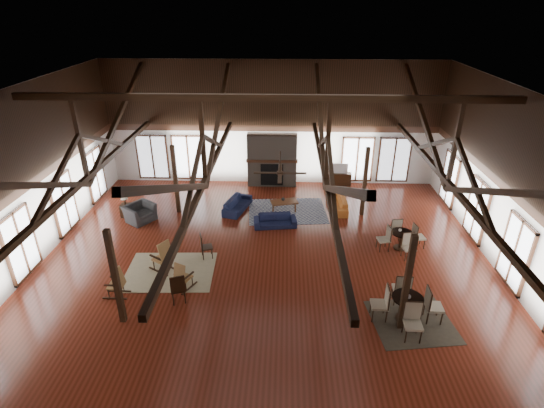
{
  "coord_description": "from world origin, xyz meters",
  "views": [
    {
      "loc": [
        0.66,
        -12.98,
        8.52
      ],
      "look_at": [
        0.19,
        1.0,
        1.67
      ],
      "focal_mm": 28.0,
      "sensor_mm": 36.0,
      "label": 1
    }
  ],
  "objects_px": {
    "coffee_table": "(284,202)",
    "armchair": "(140,213)",
    "sofa_navy_left": "(237,204)",
    "sofa_orange": "(337,203)",
    "cafe_table_near": "(407,304)",
    "sofa_navy_front": "(275,221)",
    "tv_console": "(338,179)",
    "cafe_table_far": "(401,237)"
  },
  "relations": [
    {
      "from": "coffee_table",
      "to": "armchair",
      "type": "bearing_deg",
      "value": 177.27
    },
    {
      "from": "sofa_navy_left",
      "to": "coffee_table",
      "type": "bearing_deg",
      "value": -72.98
    },
    {
      "from": "coffee_table",
      "to": "armchair",
      "type": "xyz_separation_m",
      "value": [
        -6.07,
        -1.16,
        -0.03
      ]
    },
    {
      "from": "sofa_orange",
      "to": "cafe_table_near",
      "type": "height_order",
      "value": "cafe_table_near"
    },
    {
      "from": "sofa_navy_front",
      "to": "tv_console",
      "type": "distance_m",
      "value": 5.35
    },
    {
      "from": "armchair",
      "to": "tv_console",
      "type": "height_order",
      "value": "armchair"
    },
    {
      "from": "armchair",
      "to": "cafe_table_far",
      "type": "xyz_separation_m",
      "value": [
        10.45,
        -1.85,
        0.11
      ]
    },
    {
      "from": "sofa_orange",
      "to": "coffee_table",
      "type": "xyz_separation_m",
      "value": [
        -2.35,
        -0.24,
        0.11
      ]
    },
    {
      "from": "sofa_orange",
      "to": "cafe_table_far",
      "type": "xyz_separation_m",
      "value": [
        2.03,
        -3.25,
        0.2
      ]
    },
    {
      "from": "sofa_navy_left",
      "to": "sofa_navy_front",
      "type": "bearing_deg",
      "value": -113.62
    },
    {
      "from": "sofa_navy_front",
      "to": "cafe_table_far",
      "type": "height_order",
      "value": "cafe_table_far"
    },
    {
      "from": "sofa_navy_left",
      "to": "sofa_orange",
      "type": "distance_m",
      "value": 4.44
    },
    {
      "from": "cafe_table_near",
      "to": "cafe_table_far",
      "type": "relative_size",
      "value": 1.11
    },
    {
      "from": "sofa_navy_front",
      "to": "cafe_table_far",
      "type": "bearing_deg",
      "value": -25.15
    },
    {
      "from": "sofa_orange",
      "to": "tv_console",
      "type": "distance_m",
      "value": 2.74
    },
    {
      "from": "cafe_table_near",
      "to": "tv_console",
      "type": "bearing_deg",
      "value": 95.41
    },
    {
      "from": "sofa_navy_left",
      "to": "sofa_orange",
      "type": "xyz_separation_m",
      "value": [
        4.43,
        0.27,
        0.01
      ]
    },
    {
      "from": "cafe_table_far",
      "to": "tv_console",
      "type": "relative_size",
      "value": 1.44
    },
    {
      "from": "tv_console",
      "to": "cafe_table_far",
      "type": "bearing_deg",
      "value": -73.86
    },
    {
      "from": "sofa_navy_left",
      "to": "cafe_table_near",
      "type": "xyz_separation_m",
      "value": [
        5.67,
        -6.91,
        0.27
      ]
    },
    {
      "from": "coffee_table",
      "to": "cafe_table_near",
      "type": "xyz_separation_m",
      "value": [
        3.59,
        -6.94,
        0.15
      ]
    },
    {
      "from": "cafe_table_near",
      "to": "cafe_table_far",
      "type": "height_order",
      "value": "cafe_table_near"
    },
    {
      "from": "sofa_navy_front",
      "to": "sofa_orange",
      "type": "height_order",
      "value": "sofa_orange"
    },
    {
      "from": "sofa_navy_left",
      "to": "cafe_table_near",
      "type": "distance_m",
      "value": 8.94
    },
    {
      "from": "tv_console",
      "to": "sofa_navy_front",
      "type": "bearing_deg",
      "value": -124.32
    },
    {
      "from": "sofa_navy_left",
      "to": "tv_console",
      "type": "height_order",
      "value": "tv_console"
    },
    {
      "from": "cafe_table_near",
      "to": "cafe_table_far",
      "type": "distance_m",
      "value": 4.01
    },
    {
      "from": "cafe_table_far",
      "to": "sofa_orange",
      "type": "bearing_deg",
      "value": 122.0
    },
    {
      "from": "cafe_table_far",
      "to": "armchair",
      "type": "bearing_deg",
      "value": 169.96
    },
    {
      "from": "sofa_navy_front",
      "to": "coffee_table",
      "type": "bearing_deg",
      "value": 68.9
    },
    {
      "from": "coffee_table",
      "to": "cafe_table_far",
      "type": "distance_m",
      "value": 5.31
    },
    {
      "from": "cafe_table_near",
      "to": "sofa_navy_front",
      "type": "bearing_deg",
      "value": 125.82
    },
    {
      "from": "coffee_table",
      "to": "tv_console",
      "type": "bearing_deg",
      "value": 34.62
    },
    {
      "from": "sofa_navy_front",
      "to": "sofa_orange",
      "type": "xyz_separation_m",
      "value": [
        2.72,
        1.7,
        0.02
      ]
    },
    {
      "from": "sofa_navy_front",
      "to": "tv_console",
      "type": "xyz_separation_m",
      "value": [
        3.02,
        4.42,
        0.07
      ]
    },
    {
      "from": "sofa_orange",
      "to": "cafe_table_far",
      "type": "bearing_deg",
      "value": 30.0
    },
    {
      "from": "cafe_table_near",
      "to": "tv_console",
      "type": "xyz_separation_m",
      "value": [
        -0.94,
        9.9,
        -0.22
      ]
    },
    {
      "from": "coffee_table",
      "to": "tv_console",
      "type": "xyz_separation_m",
      "value": [
        2.65,
        2.96,
        -0.07
      ]
    },
    {
      "from": "sofa_orange",
      "to": "coffee_table",
      "type": "height_order",
      "value": "sofa_orange"
    },
    {
      "from": "cafe_table_far",
      "to": "tv_console",
      "type": "bearing_deg",
      "value": 106.14
    },
    {
      "from": "sofa_orange",
      "to": "cafe_table_near",
      "type": "relative_size",
      "value": 0.91
    },
    {
      "from": "coffee_table",
      "to": "cafe_table_far",
      "type": "bearing_deg",
      "value": -47.97
    }
  ]
}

